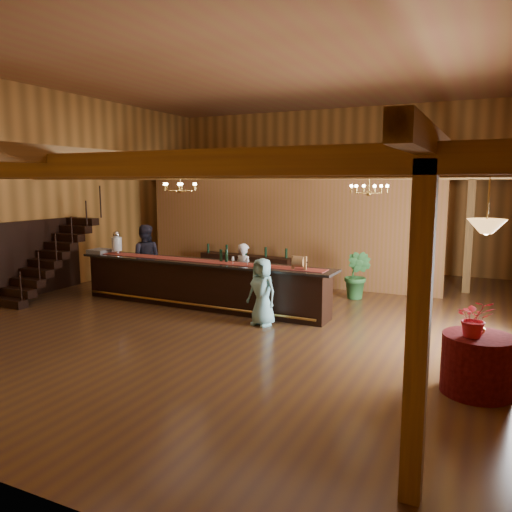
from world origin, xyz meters
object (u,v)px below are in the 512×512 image
at_px(pendant_lamp, 487,226).
at_px(floor_plant, 358,275).
at_px(raffle_drum, 299,262).
at_px(backbar_shelf, 246,269).
at_px(tasting_bar, 201,284).
at_px(bartender, 244,273).
at_px(round_table, 477,364).
at_px(staff_second, 145,258).
at_px(beverage_dispenser, 117,243).
at_px(chandelier_right, 369,189).
at_px(guest, 262,292).
at_px(chandelier_left, 180,187).

xyz_separation_m(pendant_lamp, floor_plant, (-2.98, 5.00, -1.77)).
distance_m(raffle_drum, backbar_shelf, 4.36).
relative_size(tasting_bar, bartender, 4.49).
xyz_separation_m(round_table, staff_second, (-8.50, 3.41, 0.50)).
xyz_separation_m(beverage_dispenser, raffle_drum, (5.22, -0.24, -0.11)).
height_order(round_table, chandelier_right, chandelier_right).
xyz_separation_m(raffle_drum, floor_plant, (0.66, 2.53, -0.67)).
bearing_deg(raffle_drum, guest, -130.59).
xyz_separation_m(beverage_dispenser, backbar_shelf, (2.35, 2.93, -0.99)).
xyz_separation_m(tasting_bar, chandelier_left, (-0.17, -0.52, 2.33)).
distance_m(chandelier_right, floor_plant, 2.96).
height_order(beverage_dispenser, staff_second, staff_second).
bearing_deg(pendant_lamp, beverage_dispenser, 163.00).
xyz_separation_m(guest, floor_plant, (1.23, 3.20, -0.08)).
distance_m(beverage_dispenser, chandelier_right, 6.69).
height_order(raffle_drum, bartender, bartender).
bearing_deg(staff_second, raffle_drum, 140.23).
relative_size(raffle_drum, staff_second, 0.18).
height_order(raffle_drum, backbar_shelf, raffle_drum).
relative_size(raffle_drum, floor_plant, 0.27).
distance_m(beverage_dispenser, floor_plant, 6.36).
xyz_separation_m(chandelier_left, bartender, (0.96, 1.30, -2.14)).
distance_m(raffle_drum, chandelier_right, 2.14).
relative_size(backbar_shelf, chandelier_right, 3.74).
height_order(beverage_dispenser, pendant_lamp, pendant_lamp).
bearing_deg(raffle_drum, chandelier_right, 27.88).
bearing_deg(floor_plant, guest, -111.07).
height_order(pendant_lamp, guest, pendant_lamp).
distance_m(chandelier_left, bartender, 2.68).
bearing_deg(raffle_drum, round_table, -34.13).
bearing_deg(backbar_shelf, staff_second, -127.21).
bearing_deg(chandelier_right, beverage_dispenser, -176.06).
bearing_deg(beverage_dispenser, chandelier_right, 3.94).
distance_m(round_table, chandelier_left, 7.16).
bearing_deg(guest, chandelier_left, -171.95).
xyz_separation_m(beverage_dispenser, guest, (4.64, -0.90, -0.70)).
bearing_deg(tasting_bar, raffle_drum, -1.16).
height_order(backbar_shelf, round_table, round_table).
distance_m(backbar_shelf, chandelier_right, 5.43).
relative_size(raffle_drum, round_table, 0.34).
bearing_deg(raffle_drum, floor_plant, 75.36).
height_order(tasting_bar, pendant_lamp, pendant_lamp).
distance_m(bartender, staff_second, 3.08).
distance_m(raffle_drum, floor_plant, 2.70).
bearing_deg(chandelier_left, pendant_lamp, -17.97).
height_order(beverage_dispenser, chandelier_left, chandelier_left).
height_order(raffle_drum, pendant_lamp, pendant_lamp).
xyz_separation_m(tasting_bar, round_table, (6.22, -2.59, -0.14)).
bearing_deg(bartender, raffle_drum, 174.96).
distance_m(chandelier_left, floor_plant, 5.03).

